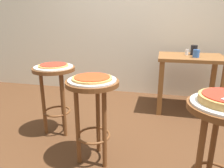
{
  "coord_description": "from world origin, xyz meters",
  "views": [
    {
      "loc": [
        0.41,
        -1.7,
        1.14
      ],
      "look_at": [
        0.02,
        -0.07,
        0.63
      ],
      "focal_mm": 33.33,
      "sensor_mm": 36.0,
      "label": 1
    }
  ],
  "objects": [
    {
      "name": "ground_plane",
      "position": [
        0.0,
        0.0,
        0.0
      ],
      "size": [
        6.0,
        6.0,
        0.0
      ],
      "primitive_type": "plane",
      "color": "#4C2D19"
    },
    {
      "name": "stool_leftside",
      "position": [
        -0.62,
        0.12,
        0.53
      ],
      "size": [
        0.41,
        0.41,
        0.71
      ],
      "color": "brown",
      "rests_on": "ground_plane"
    },
    {
      "name": "serving_plate_middle",
      "position": [
        -0.09,
        -0.25,
        0.71
      ],
      "size": [
        0.37,
        0.37,
        0.01
      ],
      "primitive_type": "cylinder",
      "color": "silver",
      "rests_on": "stool_middle"
    },
    {
      "name": "stool_middle",
      "position": [
        -0.09,
        -0.25,
        0.53
      ],
      "size": [
        0.41,
        0.41,
        0.71
      ],
      "color": "brown",
      "rests_on": "ground_plane"
    },
    {
      "name": "pizza_middle",
      "position": [
        -0.09,
        -0.25,
        0.73
      ],
      "size": [
        0.31,
        0.31,
        0.02
      ],
      "color": "tan",
      "rests_on": "serving_plate_middle"
    },
    {
      "name": "stool_foreground",
      "position": [
        0.77,
        -0.53,
        0.53
      ],
      "size": [
        0.41,
        0.41,
        0.71
      ],
      "color": "brown",
      "rests_on": "ground_plane"
    },
    {
      "name": "dining_table",
      "position": [
        0.78,
        1.08,
        0.59
      ],
      "size": [
        0.8,
        0.63,
        0.72
      ],
      "color": "brown",
      "rests_on": "ground_plane"
    },
    {
      "name": "condiment_shaker",
      "position": [
        0.72,
        1.12,
        0.76
      ],
      "size": [
        0.04,
        0.04,
        0.07
      ],
      "primitive_type": "cylinder",
      "color": "white",
      "rests_on": "dining_table"
    },
    {
      "name": "serving_plate_leftside",
      "position": [
        -0.62,
        0.12,
        0.71
      ],
      "size": [
        0.38,
        0.38,
        0.01
      ],
      "primitive_type": "cylinder",
      "color": "white",
      "rests_on": "stool_leftside"
    },
    {
      "name": "cup_far_edge",
      "position": [
        0.81,
        1.15,
        0.79
      ],
      "size": [
        0.08,
        0.08,
        0.13
      ],
      "primitive_type": "cylinder",
      "color": "black",
      "rests_on": "dining_table"
    },
    {
      "name": "pizza_leftside",
      "position": [
        -0.62,
        0.12,
        0.73
      ],
      "size": [
        0.29,
        0.29,
        0.02
      ],
      "color": "tan",
      "rests_on": "serving_plate_leftside"
    },
    {
      "name": "cup_near_edge",
      "position": [
        0.81,
        0.96,
        0.77
      ],
      "size": [
        0.08,
        0.08,
        0.09
      ],
      "primitive_type": "cylinder",
      "color": "#3360B2",
      "rests_on": "dining_table"
    }
  ]
}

